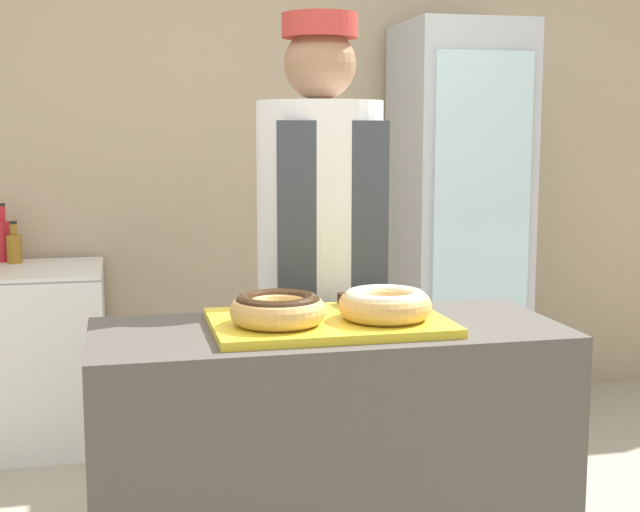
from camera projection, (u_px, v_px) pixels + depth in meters
wall_back at (229, 142)px, 4.40m from camera, size 8.00×0.06×2.70m
display_counter at (328, 482)px, 2.47m from camera, size 1.27×0.54×0.88m
serving_tray at (328, 323)px, 2.40m from camera, size 0.63×0.43×0.02m
donut_chocolate_glaze at (278, 308)px, 2.32m from camera, size 0.25×0.25×0.08m
donut_light_glaze at (385, 303)px, 2.39m from camera, size 0.25×0.25×0.08m
brownie_back_left at (276, 303)px, 2.53m from camera, size 0.08×0.08×0.03m
brownie_back_right at (354, 300)px, 2.58m from camera, size 0.08×0.08×0.03m
baker_person at (320, 275)px, 2.94m from camera, size 0.41×0.41×1.77m
beverage_fridge at (458, 223)px, 4.33m from camera, size 0.57×0.59×1.91m
bottle_red at (3, 239)px, 4.10m from camera, size 0.06×0.06×0.27m
bottle_amber at (14, 247)px, 4.05m from camera, size 0.07×0.07×0.19m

